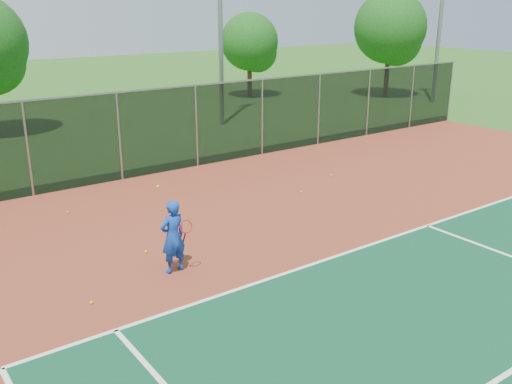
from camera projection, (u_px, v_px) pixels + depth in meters
The scene contains 11 objects.
ground at pixel (482, 289), 12.16m from camera, with size 120.00×120.00×0.00m, color #255518.
court_apron at pixel (408, 257), 13.70m from camera, with size 30.00×20.00×0.02m, color brown.
fence_back at pixel (196, 125), 20.91m from camera, with size 30.00×0.06×3.03m.
tennis_player at pixel (173, 237), 12.67m from camera, with size 0.66×0.65×2.08m.
practice_ball_0 at pixel (146, 252), 13.87m from camera, with size 0.07×0.07×0.07m, color gold.
practice_ball_2 at pixel (331, 175), 20.07m from camera, with size 0.07×0.07×0.07m, color gold.
practice_ball_3 at pixel (91, 303), 11.50m from camera, with size 0.07×0.07×0.07m, color gold.
practice_ball_4 at pixel (68, 212), 16.51m from camera, with size 0.07×0.07×0.07m, color gold.
practice_ball_5 at pixel (301, 192), 18.30m from camera, with size 0.07×0.07×0.07m, color gold.
tree_back_mid at pixel (251, 44), 36.23m from camera, with size 3.64×3.64×5.35m.
tree_back_right at pixel (392, 31), 36.01m from camera, with size 4.55×4.55×6.69m.
Camera 1 is at (-10.28, -6.02, 5.78)m, focal length 40.00 mm.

